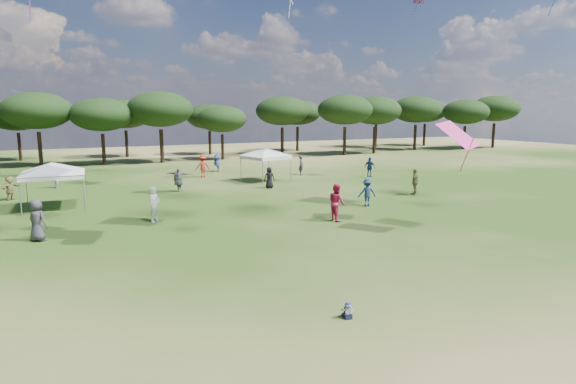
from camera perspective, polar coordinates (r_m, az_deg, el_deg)
name	(u,v)px	position (r m, az deg, el deg)	size (l,w,h in m)	color
ground	(422,348)	(12.37, 15.61, -17.36)	(140.00, 140.00, 0.00)	#2D4915
tree_line	(146,112)	(56.37, -16.45, 9.12)	(108.78, 17.63, 7.77)	black
tent_left	(52,165)	(30.40, -26.16, 2.94)	(6.66, 6.66, 2.95)	gray
tent_right	(266,149)	(37.99, -2.66, 5.06)	(5.88, 5.88, 2.95)	gray
toddler	(348,311)	(13.46, 7.10, -13.82)	(0.34, 0.36, 0.46)	black
festival_crowd	(207,179)	(33.63, -9.55, 1.48)	(30.02, 23.53, 1.90)	#2F2F34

